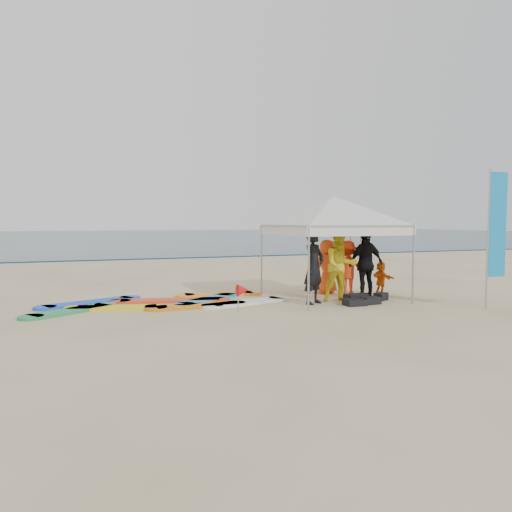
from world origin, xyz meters
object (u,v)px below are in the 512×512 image
object	(u,v)px
person_black_b	(366,264)
canopy_tent	(333,197)
person_seated	(381,278)
feather_flag	(496,226)
person_yellow	(341,265)
person_black_a	(314,267)
person_orange_b	(327,267)
surfboard_spread	(166,303)
person_orange_a	(347,269)
marker_pennant	(243,290)

from	to	relation	value
person_black_b	canopy_tent	distance (m)	2.02
person_seated	feather_flag	xyz separation A→B (m)	(1.21, -2.87, 1.50)
person_yellow	person_black_b	world-z (taller)	person_yellow
person_black_a	person_orange_b	world-z (taller)	person_black_a
person_yellow	person_orange_b	bearing A→B (deg)	82.90
person_orange_b	canopy_tent	distance (m)	2.17
feather_flag	surfboard_spread	distance (m)	8.24
canopy_tent	person_seated	bearing A→B (deg)	3.74
person_seated	canopy_tent	distance (m)	2.81
canopy_tent	person_black_a	bearing A→B (deg)	-145.18
person_orange_a	person_orange_b	bearing A→B (deg)	-71.45
person_black_a	person_orange_b	size ratio (longest dim) A/B	1.21
surfboard_spread	person_yellow	bearing A→B (deg)	-15.49
person_black_a	person_seated	world-z (taller)	person_black_a
person_yellow	surfboard_spread	distance (m)	4.58
person_black_b	feather_flag	distance (m)	3.33
person_orange_b	person_seated	world-z (taller)	person_orange_b
person_black_a	person_orange_a	xyz separation A→B (m)	(1.37, 0.65, -0.16)
person_black_b	person_seated	xyz separation A→B (m)	(0.78, 0.40, -0.47)
person_black_a	person_seated	distance (m)	2.67
person_black_a	person_yellow	bearing A→B (deg)	-22.81
person_orange_a	marker_pennant	world-z (taller)	person_orange_a
person_black_b	person_orange_b	xyz separation A→B (m)	(-0.54, 1.16, -0.16)
person_orange_b	feather_flag	xyz separation A→B (m)	(2.53, -3.63, 1.19)
person_orange_a	surfboard_spread	xyz separation A→B (m)	(-4.86, 0.66, -0.75)
person_orange_b	person_seated	bearing A→B (deg)	133.83
person_black_a	person_yellow	xyz separation A→B (m)	(0.83, 0.11, 0.00)
person_yellow	person_black_b	xyz separation A→B (m)	(0.91, 0.21, -0.00)
person_black_b	feather_flag	bearing A→B (deg)	122.15
person_black_a	canopy_tent	bearing A→B (deg)	4.56
canopy_tent	person_black_b	bearing A→B (deg)	-19.19
person_orange_a	marker_pennant	distance (m)	3.55
person_black_a	person_black_b	distance (m)	1.77
marker_pennant	surfboard_spread	bearing A→B (deg)	131.46
surfboard_spread	canopy_tent	bearing A→B (deg)	-8.94
person_black_a	feather_flag	world-z (taller)	feather_flag
person_orange_b	marker_pennant	world-z (taller)	person_orange_b
person_orange_a	person_seated	bearing A→B (deg)	-169.06
feather_flag	person_black_b	bearing A→B (deg)	128.94
person_yellow	person_black_b	bearing A→B (deg)	21.13
person_black_a	person_yellow	distance (m)	0.84
canopy_tent	surfboard_spread	size ratio (longest dim) A/B	0.67
person_black_a	marker_pennant	size ratio (longest dim) A/B	2.96
person_orange_a	person_yellow	bearing A→B (deg)	52.57
feather_flag	person_seated	bearing A→B (deg)	112.87
person_orange_b	person_seated	distance (m)	1.55
person_black_a	person_orange_a	size ratio (longest dim) A/B	1.21
person_yellow	surfboard_spread	size ratio (longest dim) A/B	0.30
marker_pennant	surfboard_spread	world-z (taller)	marker_pennant
person_orange_b	feather_flag	world-z (taller)	feather_flag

